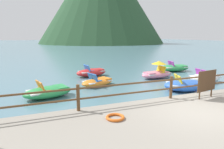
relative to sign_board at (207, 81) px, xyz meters
name	(u,v)px	position (x,y,z in m)	size (l,w,h in m)	color
ground_plane	(58,50)	(-1.41, 38.97, -1.13)	(200.00, 200.00, 0.00)	slate
dock_railing	(171,85)	(-1.41, 0.52, -0.15)	(23.92, 0.12, 0.95)	brown
sign_board	(207,81)	(0.00, 0.00, 0.00)	(1.17, 0.25, 1.19)	beige
life_ring	(115,117)	(-4.43, -0.61, -0.68)	(0.61, 0.61, 0.09)	orange
pedal_boat_0	(98,82)	(-3.16, 5.27, -0.88)	(2.38, 1.76, 0.81)	orange
pedal_boat_1	(184,85)	(0.95, 2.39, -0.82)	(2.52, 2.05, 0.90)	blue
pedal_boat_2	(92,72)	(-2.70, 8.21, -0.82)	(2.51, 1.51, 0.90)	red
pedal_boat_3	(175,68)	(4.55, 7.69, -0.82)	(2.68, 1.68, 0.90)	green
pedal_boat_4	(205,78)	(3.70, 3.58, -0.83)	(2.17, 1.41, 0.89)	white
pedal_boat_6	(157,73)	(1.51, 5.85, -0.74)	(2.60, 1.32, 1.23)	pink
pedal_boat_7	(48,92)	(-6.16, 3.91, -0.84)	(2.64, 1.85, 0.87)	green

